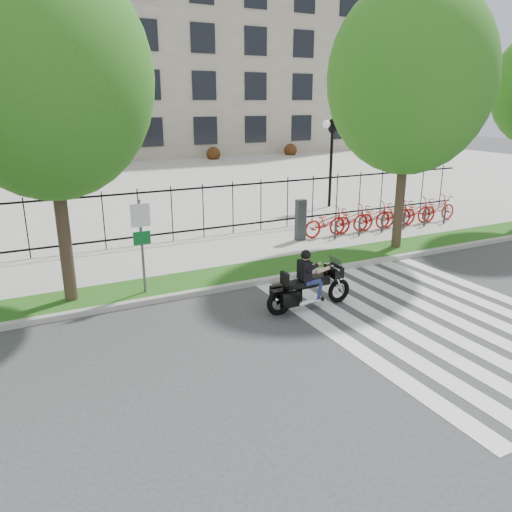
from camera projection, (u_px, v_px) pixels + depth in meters
name	position (u px, v px, depth m)	size (l,w,h in m)	color
ground	(258.00, 366.00, 9.91)	(120.00, 120.00, 0.00)	#353538
curb	(189.00, 294.00, 13.39)	(60.00, 0.20, 0.15)	#A2A099
grass_verge	(179.00, 284.00, 14.11)	(60.00, 1.50, 0.15)	#224D13
sidewalk	(154.00, 260.00, 16.24)	(60.00, 3.50, 0.15)	gray
plaza	(78.00, 184.00, 31.22)	(80.00, 34.00, 0.10)	gray
crosswalk_stripes	(437.00, 320.00, 11.98)	(5.70, 8.00, 0.01)	silver
iron_fence	(139.00, 217.00, 17.42)	(30.00, 0.06, 2.00)	black
office_building	(35.00, 44.00, 45.26)	(60.00, 21.90, 20.15)	gray
lamp_post_right	(332.00, 141.00, 23.48)	(1.06, 0.70, 4.25)	black
street_tree_1	(45.00, 78.00, 11.25)	(4.86, 4.86, 8.19)	#33261C
street_tree_2	(410.00, 79.00, 15.84)	(5.29, 5.29, 8.61)	#33261C
bike_share_station	(384.00, 215.00, 19.83)	(7.89, 0.89, 1.50)	#2D2D33
sign_pole_regulatory	(141.00, 235.00, 12.85)	(0.50, 0.09, 2.50)	#59595B
motorcycle_rider	(310.00, 285.00, 12.48)	(2.43, 0.71, 1.88)	black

